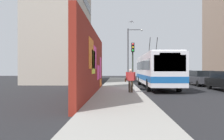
{
  "coord_description": "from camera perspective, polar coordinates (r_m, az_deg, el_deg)",
  "views": [
    {
      "loc": [
        -19.17,
        1.69,
        1.72
      ],
      "look_at": [
        0.67,
        2.22,
        1.66
      ],
      "focal_mm": 36.41,
      "sensor_mm": 36.0,
      "label": 1
    }
  ],
  "objects": [
    {
      "name": "parked_car_dark_gray",
      "position": [
        25.58,
        21.41,
        -1.81
      ],
      "size": [
        4.71,
        1.88,
        1.58
      ],
      "color": "#38383D",
      "rests_on": "ground_plane"
    },
    {
      "name": "street_lamp",
      "position": [
        28.67,
        4.47,
        4.76
      ],
      "size": [
        0.44,
        1.93,
        6.69
      ],
      "color": "#4C4C51",
      "rests_on": "sidewalk_slab"
    },
    {
      "name": "pedestrian_at_curb",
      "position": [
        15.53,
        4.67,
        -2.21
      ],
      "size": [
        0.22,
        0.72,
        1.59
      ],
      "color": "#3F3326",
      "rests_on": "sidewalk_slab"
    },
    {
      "name": "parked_car_silver",
      "position": [
        31.72,
        17.45,
        -1.43
      ],
      "size": [
        4.11,
        1.73,
        1.58
      ],
      "color": "#B7B7BC",
      "rests_on": "ground_plane"
    },
    {
      "name": "ground_plane",
      "position": [
        19.32,
        6.58,
        -4.93
      ],
      "size": [
        80.0,
        80.0,
        0.0
      ],
      "primitive_type": "plane",
      "color": "#232326"
    },
    {
      "name": "traffic_light",
      "position": [
        20.84,
        5.24,
        3.31
      ],
      "size": [
        0.49,
        0.28,
        4.01
      ],
      "color": "#2D382D",
      "rests_on": "sidewalk_slab"
    },
    {
      "name": "graffiti_wall",
      "position": [
        14.78,
        -4.89,
        1.71
      ],
      "size": [
        13.01,
        0.32,
        4.23
      ],
      "color": "maroon",
      "rests_on": "ground_plane"
    },
    {
      "name": "building_far_left",
      "position": [
        32.1,
        -12.49,
        15.39
      ],
      "size": [
        12.52,
        6.36,
        20.28
      ],
      "color": "#B2A899",
      "rests_on": "ground_plane"
    },
    {
      "name": "city_bus",
      "position": [
        21.45,
        10.91,
        0.17
      ],
      "size": [
        11.64,
        2.59,
        4.85
      ],
      "color": "silver",
      "rests_on": "ground_plane"
    },
    {
      "name": "sidewalk_slab",
      "position": [
        19.24,
        1.81,
        -4.72
      ],
      "size": [
        48.0,
        3.2,
        0.15
      ],
      "primitive_type": "cube",
      "color": "#9E9B93",
      "rests_on": "ground_plane"
    },
    {
      "name": "flying_pigeons",
      "position": [
        24.15,
        4.86,
        11.97
      ],
      "size": [
        0.32,
        0.52,
        0.18
      ],
      "color": "gray"
    },
    {
      "name": "curbside_puddle",
      "position": [
        19.59,
        8.28,
        -4.85
      ],
      "size": [
        1.98,
        1.98,
        0.0
      ],
      "primitive_type": "cylinder",
      "color": "black",
      "rests_on": "ground_plane"
    }
  ]
}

